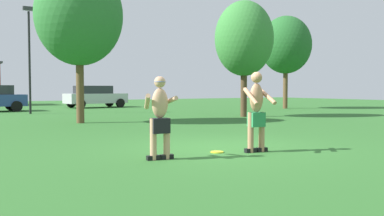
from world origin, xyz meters
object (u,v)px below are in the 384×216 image
at_px(player_with_cap, 160,114).
at_px(player_in_green, 257,110).
at_px(frisbee, 217,152).
at_px(tree_behind_players, 286,45).
at_px(tree_left_field, 79,16).
at_px(car_silver_mid_lot, 95,96).
at_px(tree_right_field, 244,39).
at_px(lamp_post, 29,49).

height_order(player_with_cap, player_in_green, player_in_green).
height_order(frisbee, tree_behind_players, tree_behind_players).
relative_size(player_with_cap, tree_left_field, 0.26).
xyz_separation_m(car_silver_mid_lot, tree_left_field, (-4.96, -12.79, 3.45)).
relative_size(tree_right_field, tree_behind_players, 0.89).
bearing_deg(tree_behind_players, player_with_cap, -140.87).
xyz_separation_m(player_with_cap, frisbee, (1.46, 0.13, -0.88)).
xyz_separation_m(tree_left_field, tree_behind_players, (15.65, 4.45, 0.08)).
bearing_deg(tree_behind_players, tree_right_field, -146.98).
relative_size(lamp_post, tree_left_field, 0.92).
height_order(tree_right_field, tree_behind_players, tree_behind_players).
relative_size(player_with_cap, lamp_post, 0.28).
distance_m(player_in_green, lamp_post, 17.24).
relative_size(player_in_green, frisbee, 6.15).
bearing_deg(lamp_post, tree_right_field, -43.55).
bearing_deg(player_with_cap, car_silver_mid_lot, 74.28).
bearing_deg(tree_left_field, lamp_post, 93.94).
xyz_separation_m(player_in_green, tree_behind_players, (14.68, 14.02, 3.44)).
relative_size(car_silver_mid_lot, tree_behind_players, 0.70).
relative_size(player_in_green, car_silver_mid_lot, 0.39).
distance_m(tree_left_field, tree_behind_players, 16.27).
relative_size(frisbee, lamp_post, 0.05).
relative_size(frisbee, tree_behind_players, 0.04).
bearing_deg(player_in_green, player_with_cap, 172.98).
relative_size(player_with_cap, player_in_green, 0.94).
bearing_deg(tree_right_field, lamp_post, 136.45).
xyz_separation_m(player_with_cap, car_silver_mid_lot, (6.22, 22.09, -0.07)).
distance_m(frisbee, car_silver_mid_lot, 22.48).
xyz_separation_m(player_with_cap, tree_behind_players, (16.90, 13.75, 3.47)).
bearing_deg(car_silver_mid_lot, player_with_cap, -105.72).
relative_size(tree_left_field, tree_behind_players, 0.99).
bearing_deg(tree_right_field, tree_behind_players, 33.02).
xyz_separation_m(player_with_cap, lamp_post, (0.74, 16.71, 2.66)).
bearing_deg(tree_behind_players, car_silver_mid_lot, 142.03).
distance_m(player_with_cap, frisbee, 1.71).
bearing_deg(tree_right_field, player_with_cap, -136.40).
relative_size(car_silver_mid_lot, tree_left_field, 0.71).
bearing_deg(tree_behind_players, tree_left_field, -164.12).
bearing_deg(lamp_post, tree_left_field, -86.06).
distance_m(frisbee, tree_right_field, 12.13).
relative_size(lamp_post, tree_right_field, 1.03).
height_order(player_in_green, car_silver_mid_lot, player_in_green).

